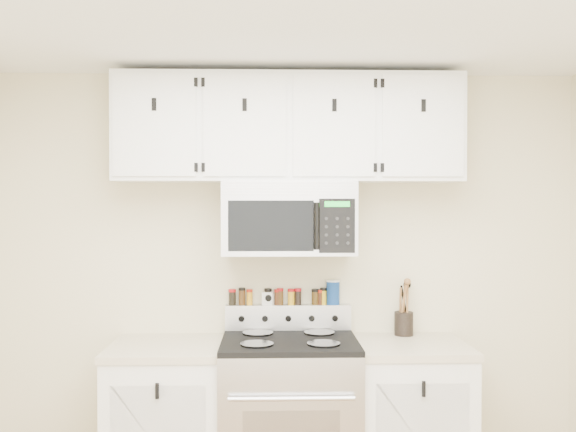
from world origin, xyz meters
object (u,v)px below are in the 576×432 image
object	(u,v)px
range	(289,421)
microwave	(289,218)
utensil_crock	(404,322)
salt_canister	(333,292)

from	to	relation	value
range	microwave	xyz separation A→B (m)	(0.00, 0.13, 1.14)
utensil_crock	salt_canister	world-z (taller)	salt_canister
microwave	utensil_crock	size ratio (longest dim) A/B	2.32
microwave	salt_canister	world-z (taller)	microwave
microwave	salt_canister	size ratio (longest dim) A/B	5.10
utensil_crock	salt_canister	distance (m)	0.46
range	microwave	world-z (taller)	microwave
microwave	utensil_crock	bearing A→B (deg)	8.62
salt_canister	range	bearing A→B (deg)	-134.09
utensil_crock	salt_canister	size ratio (longest dim) A/B	2.20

